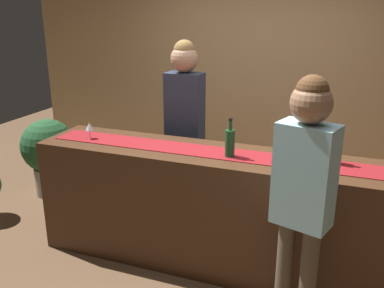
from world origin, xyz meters
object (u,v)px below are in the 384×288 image
at_px(wine_glass_mid_counter, 89,127).
at_px(wine_glass_near_customer, 308,156).
at_px(customer_sipping, 304,184).
at_px(wine_bottle_clear, 333,149).
at_px(potted_plant_tall, 49,152).
at_px(wine_bottle_green, 230,143).
at_px(bartender, 185,113).

bearing_deg(wine_glass_mid_counter, wine_glass_near_customer, -2.62).
bearing_deg(wine_glass_mid_counter, customer_sipping, -15.95).
relative_size(wine_glass_mid_counter, customer_sipping, 0.08).
bearing_deg(wine_bottle_clear, wine_glass_near_customer, -127.51).
distance_m(wine_glass_near_customer, potted_plant_tall, 3.05).
relative_size(wine_glass_near_customer, customer_sipping, 0.08).
height_order(wine_bottle_green, wine_glass_near_customer, wine_bottle_green).
bearing_deg(wine_glass_near_customer, wine_bottle_clear, 52.49).
bearing_deg(bartender, wine_bottle_clear, 160.39).
bearing_deg(customer_sipping, bartender, 153.81).
height_order(wine_bottle_clear, wine_glass_mid_counter, wine_bottle_clear).
distance_m(wine_bottle_clear, customer_sipping, 0.66).
distance_m(wine_bottle_clear, wine_glass_near_customer, 0.25).
xyz_separation_m(wine_bottle_green, wine_bottle_clear, (0.73, 0.13, 0.00)).
height_order(wine_glass_near_customer, customer_sipping, customer_sipping).
height_order(wine_bottle_clear, wine_glass_near_customer, wine_bottle_clear).
distance_m(wine_bottle_green, customer_sipping, 0.80).
xyz_separation_m(customer_sipping, potted_plant_tall, (-2.92, 1.23, -0.56)).
height_order(wine_bottle_clear, potted_plant_tall, wine_bottle_clear).
bearing_deg(potted_plant_tall, wine_glass_near_customer, -15.25).
bearing_deg(wine_glass_near_customer, wine_glass_mid_counter, 177.38).
bearing_deg(customer_sipping, wine_glass_near_customer, 110.61).
distance_m(wine_glass_mid_counter, potted_plant_tall, 1.40).
bearing_deg(bartender, potted_plant_tall, -2.29).
bearing_deg(wine_bottle_green, wine_glass_mid_counter, 179.43).
height_order(bartender, customer_sipping, bartender).
height_order(customer_sipping, potted_plant_tall, customer_sipping).
distance_m(wine_glass_mid_counter, customer_sipping, 1.93).
xyz_separation_m(wine_bottle_clear, wine_glass_mid_counter, (-1.98, -0.12, -0.01)).
distance_m(wine_bottle_clear, bartender, 1.44).
bearing_deg(bartender, wine_glass_near_customer, 150.29).
height_order(wine_bottle_green, wine_glass_mid_counter, wine_bottle_green).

